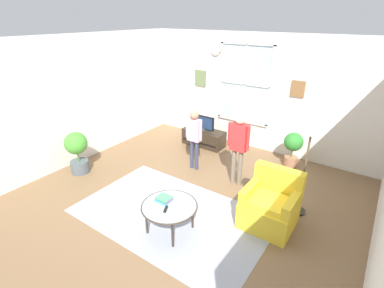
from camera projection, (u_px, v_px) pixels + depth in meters
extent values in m
cube|color=brown|center=(177.00, 207.00, 4.90)|extent=(6.22, 6.58, 0.02)
cube|color=silver|center=(256.00, 93.00, 6.62)|extent=(5.62, 0.12, 2.65)
cube|color=silver|center=(245.00, 84.00, 6.63)|extent=(1.24, 0.02, 1.79)
cube|color=white|center=(248.00, 43.00, 6.25)|extent=(1.30, 0.04, 0.06)
cube|color=white|center=(242.00, 121.00, 6.99)|extent=(1.30, 0.04, 0.06)
cube|color=white|center=(221.00, 81.00, 6.94)|extent=(0.06, 0.04, 1.79)
cube|color=white|center=(270.00, 88.00, 6.29)|extent=(0.06, 0.04, 1.79)
cube|color=white|center=(244.00, 84.00, 6.62)|extent=(0.03, 0.04, 1.79)
cube|color=white|center=(244.00, 84.00, 6.62)|extent=(1.24, 0.04, 0.03)
cube|color=#667A4C|center=(200.00, 78.00, 7.27)|extent=(0.32, 0.03, 0.40)
cube|color=olive|center=(298.00, 89.00, 5.97)|extent=(0.28, 0.03, 0.34)
cylinder|color=silver|center=(216.00, 50.00, 6.74)|extent=(0.24, 0.04, 0.24)
cube|color=silver|center=(64.00, 104.00, 5.84)|extent=(0.12, 5.98, 2.65)
cube|color=#999EAD|center=(172.00, 214.00, 4.68)|extent=(3.10, 1.90, 0.01)
cube|color=#2D2319|center=(204.00, 138.00, 7.12)|extent=(1.04, 0.44, 0.40)
cube|color=black|center=(199.00, 143.00, 6.97)|extent=(0.94, 0.02, 0.02)
cylinder|color=#4C4C4C|center=(204.00, 129.00, 7.02)|extent=(0.08, 0.08, 0.05)
cube|color=black|center=(204.00, 123.00, 6.95)|extent=(0.54, 0.05, 0.33)
cube|color=navy|center=(203.00, 123.00, 6.93)|extent=(0.50, 0.01, 0.29)
cube|color=yellow|center=(268.00, 213.00, 4.38)|extent=(0.76, 0.72, 0.42)
cube|color=yellow|center=(279.00, 181.00, 4.42)|extent=(0.76, 0.16, 0.45)
cube|color=yellow|center=(251.00, 190.00, 4.42)|extent=(0.12, 0.65, 0.20)
cube|color=yellow|center=(292.00, 204.00, 4.09)|extent=(0.12, 0.65, 0.20)
cube|color=yellow|center=(269.00, 201.00, 4.24)|extent=(0.61, 0.50, 0.08)
cylinder|color=#99B2B7|center=(169.00, 206.00, 4.16)|extent=(0.81, 0.81, 0.02)
torus|color=#3F3328|center=(169.00, 206.00, 4.16)|extent=(0.83, 0.83, 0.02)
cylinder|color=#33281E|center=(168.00, 205.00, 4.57)|extent=(0.04, 0.04, 0.44)
cylinder|color=#33281E|center=(193.00, 216.00, 4.31)|extent=(0.04, 0.04, 0.44)
cylinder|color=#33281E|center=(147.00, 221.00, 4.20)|extent=(0.04, 0.04, 0.44)
cylinder|color=#33281E|center=(173.00, 234.00, 3.95)|extent=(0.04, 0.04, 0.44)
cube|color=#41A2C3|center=(164.00, 200.00, 4.27)|extent=(0.22, 0.19, 0.02)
cube|color=#C248B5|center=(164.00, 199.00, 4.26)|extent=(0.22, 0.14, 0.02)
cube|color=#4DA269|center=(164.00, 198.00, 4.25)|extent=(0.21, 0.18, 0.02)
cylinder|color=white|center=(173.00, 207.00, 4.03)|extent=(0.08, 0.08, 0.11)
cube|color=black|center=(166.00, 209.00, 4.07)|extent=(0.10, 0.14, 0.02)
cylinder|color=#726656|center=(234.00, 166.00, 5.44)|extent=(0.09, 0.09, 0.72)
cylinder|color=#726656|center=(240.00, 168.00, 5.37)|extent=(0.09, 0.09, 0.72)
cube|color=red|center=(239.00, 137.00, 5.15)|extent=(0.31, 0.16, 0.51)
sphere|color=beige|center=(240.00, 119.00, 5.01)|extent=(0.19, 0.19, 0.19)
cylinder|color=red|center=(230.00, 134.00, 5.22)|extent=(0.06, 0.06, 0.46)
cylinder|color=red|center=(248.00, 139.00, 5.03)|extent=(0.06, 0.06, 0.46)
cylinder|color=#333851|center=(192.00, 154.00, 6.00)|extent=(0.08, 0.08, 0.64)
cylinder|color=#333851|center=(197.00, 155.00, 5.94)|extent=(0.08, 0.08, 0.64)
cube|color=#DB9EBC|center=(194.00, 130.00, 5.75)|extent=(0.28, 0.14, 0.46)
sphere|color=#A87A5B|center=(194.00, 115.00, 5.62)|extent=(0.17, 0.17, 0.17)
cylinder|color=#DB9EBC|center=(187.00, 128.00, 5.81)|extent=(0.06, 0.06, 0.41)
cylinder|color=#DB9EBC|center=(201.00, 131.00, 5.64)|extent=(0.06, 0.06, 0.41)
cylinder|color=#9E6B4C|center=(290.00, 162.00, 6.14)|extent=(0.28, 0.28, 0.22)
cylinder|color=#4C7238|center=(292.00, 154.00, 6.06)|extent=(0.02, 0.02, 0.16)
sphere|color=#2F8330|center=(294.00, 142.00, 5.95)|extent=(0.39, 0.39, 0.39)
cylinder|color=#4C565B|center=(80.00, 166.00, 5.91)|extent=(0.36, 0.36, 0.25)
cylinder|color=#4C7238|center=(78.00, 157.00, 5.82)|extent=(0.02, 0.02, 0.18)
sphere|color=#44932F|center=(76.00, 143.00, 5.69)|extent=(0.45, 0.45, 0.45)
cylinder|color=black|center=(297.00, 211.00, 4.76)|extent=(0.26, 0.26, 0.03)
cylinder|color=brown|center=(304.00, 174.00, 4.47)|extent=(0.03, 0.03, 1.43)
cone|color=beige|center=(313.00, 125.00, 4.13)|extent=(0.32, 0.32, 0.22)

